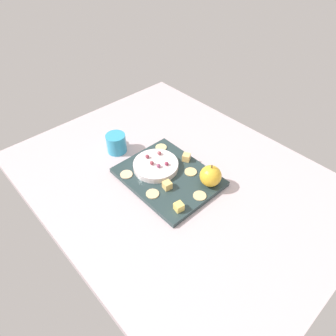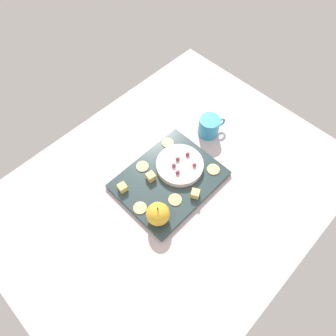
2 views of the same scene
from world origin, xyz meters
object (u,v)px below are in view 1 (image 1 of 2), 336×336
(cracker_1, at_px, (191,172))
(cup, at_px, (116,143))
(cheese_cube_2, at_px, (167,185))
(cracker_4, at_px, (200,196))
(serving_dish, at_px, (156,165))
(grape_1, at_px, (167,164))
(platter, at_px, (168,177))
(grape_4, at_px, (152,163))
(grape_0, at_px, (159,166))
(cheese_cube_1, at_px, (186,157))
(cheese_cube_0, at_px, (179,207))
(apple_whole, at_px, (211,176))
(cracker_2, at_px, (126,174))
(grape_2, at_px, (147,156))
(cracker_3, at_px, (153,194))
(cracker_0, at_px, (161,147))
(grape_3, at_px, (159,153))

(cracker_1, relative_size, cup, 0.43)
(cheese_cube_2, relative_size, cracker_4, 0.60)
(serving_dish, relative_size, grape_1, 10.56)
(platter, xyz_separation_m, grape_4, (0.07, 0.02, 0.04))
(grape_0, bearing_deg, cheese_cube_1, -100.25)
(cheese_cube_0, bearing_deg, serving_dish, -20.63)
(cheese_cube_0, distance_m, grape_0, 0.20)
(apple_whole, bearing_deg, cheese_cube_1, -11.18)
(cheese_cube_2, bearing_deg, cracker_2, 23.70)
(grape_1, xyz_separation_m, grape_2, (0.08, 0.03, 0.00))
(grape_4, bearing_deg, cracker_4, -171.41)
(cracker_3, distance_m, grape_1, 0.14)
(cracker_1, bearing_deg, cracker_0, -4.57)
(grape_0, relative_size, cup, 0.15)
(platter, distance_m, apple_whole, 0.16)
(cracker_0, distance_m, grape_2, 0.11)
(serving_dish, bearing_deg, cup, 10.26)
(grape_3, bearing_deg, cracker_2, 83.68)
(cheese_cube_2, bearing_deg, cheese_cube_0, 158.87)
(platter, xyz_separation_m, grape_2, (0.11, 0.01, 0.04))
(cracker_0, bearing_deg, serving_dish, 129.05)
(grape_2, xyz_separation_m, grape_3, (-0.02, -0.05, -0.00))
(cracker_4, bearing_deg, grape_3, -6.20)
(platter, distance_m, grape_3, 0.11)
(cracker_1, bearing_deg, serving_dish, 36.64)
(cheese_cube_0, relative_size, cheese_cube_1, 1.00)
(grape_1, relative_size, grape_4, 1.00)
(cracker_1, bearing_deg, grape_3, 15.06)
(grape_2, bearing_deg, cracker_2, 89.54)
(grape_3, bearing_deg, grape_2, 71.62)
(cheese_cube_1, relative_size, cup, 0.26)
(cracker_0, xyz_separation_m, grape_3, (-0.05, 0.05, 0.03))
(cracker_2, height_order, grape_1, grape_1)
(serving_dish, xyz_separation_m, cup, (0.20, 0.04, 0.01))
(serving_dish, relative_size, grape_0, 10.56)
(platter, height_order, cracker_4, cracker_4)
(cracker_2, xyz_separation_m, grape_0, (-0.07, -0.10, 0.03))
(grape_0, relative_size, grape_2, 1.00)
(grape_4, bearing_deg, grape_3, -67.59)
(apple_whole, bearing_deg, cheese_cube_2, 55.32)
(platter, height_order, cracker_0, cracker_0)
(cheese_cube_0, bearing_deg, cracker_3, 10.24)
(grape_0, bearing_deg, grape_1, -110.93)
(cheese_cube_1, xyz_separation_m, cracker_2, (0.09, 0.22, -0.01))
(apple_whole, relative_size, cracker_2, 1.68)
(grape_4, relative_size, cup, 0.15)
(cracker_1, height_order, cracker_4, same)
(apple_whole, bearing_deg, grape_2, 20.96)
(cheese_cube_0, bearing_deg, grape_0, -21.29)
(cheese_cube_1, distance_m, cracker_3, 0.22)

